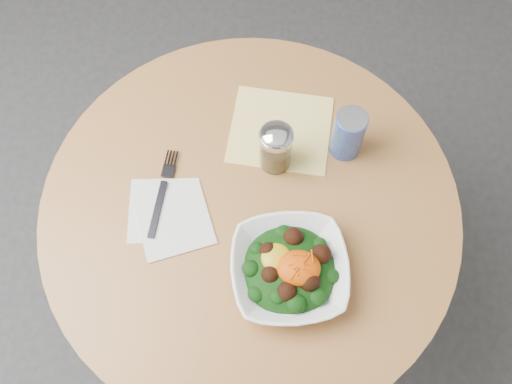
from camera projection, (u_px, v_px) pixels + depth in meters
ground at (252, 294)px, 1.90m from camera, size 6.00×6.00×0.00m
table at (251, 238)px, 1.40m from camera, size 0.90×0.90×0.75m
cloth_napkin at (280, 130)px, 1.29m from camera, size 0.25×0.23×0.00m
paper_napkins at (169, 216)px, 1.20m from camera, size 0.19×0.19×0.00m
salad_bowl at (290, 269)px, 1.12m from camera, size 0.25×0.25×0.09m
fork at (163, 190)px, 1.22m from camera, size 0.05×0.21×0.00m
spice_shaker at (276, 148)px, 1.20m from camera, size 0.07×0.07×0.13m
beverage_can at (348, 134)px, 1.21m from camera, size 0.07×0.07×0.13m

